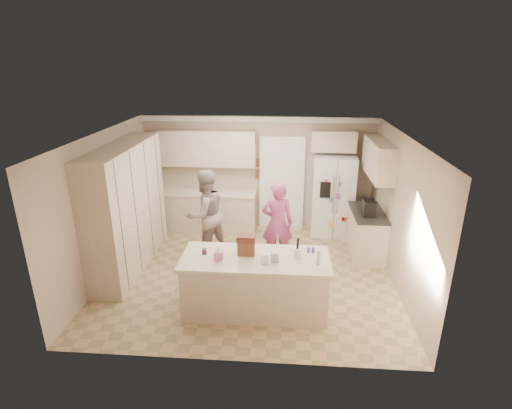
# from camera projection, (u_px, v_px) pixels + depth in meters

# --- Properties ---
(floor) EXTENTS (5.20, 4.60, 0.02)m
(floor) POSITION_uv_depth(u_px,v_px,m) (249.00, 274.00, 7.47)
(floor) COLOR tan
(floor) RESTS_ON ground
(ceiling) EXTENTS (5.20, 4.60, 0.02)m
(ceiling) POSITION_uv_depth(u_px,v_px,m) (248.00, 134.00, 6.56)
(ceiling) COLOR white
(ceiling) RESTS_ON wall_back
(wall_back) EXTENTS (5.20, 0.02, 2.60)m
(wall_back) POSITION_uv_depth(u_px,v_px,m) (258.00, 173.00, 9.18)
(wall_back) COLOR tan
(wall_back) RESTS_ON ground
(wall_front) EXTENTS (5.20, 0.02, 2.60)m
(wall_front) POSITION_uv_depth(u_px,v_px,m) (231.00, 276.00, 4.86)
(wall_front) COLOR tan
(wall_front) RESTS_ON ground
(wall_left) EXTENTS (0.02, 4.60, 2.60)m
(wall_left) POSITION_uv_depth(u_px,v_px,m) (105.00, 205.00, 7.20)
(wall_left) COLOR tan
(wall_left) RESTS_ON ground
(wall_right) EXTENTS (0.02, 4.60, 2.60)m
(wall_right) POSITION_uv_depth(u_px,v_px,m) (400.00, 213.00, 6.83)
(wall_right) COLOR tan
(wall_right) RESTS_ON ground
(crown_back) EXTENTS (5.20, 0.08, 0.12)m
(crown_back) POSITION_uv_depth(u_px,v_px,m) (258.00, 119.00, 8.70)
(crown_back) COLOR white
(crown_back) RESTS_ON wall_back
(pantry_bank) EXTENTS (0.60, 2.60, 2.35)m
(pantry_bank) POSITION_uv_depth(u_px,v_px,m) (127.00, 208.00, 7.41)
(pantry_bank) COLOR beige
(pantry_bank) RESTS_ON floor
(back_base_cab) EXTENTS (2.20, 0.60, 0.88)m
(back_base_cab) POSITION_uv_depth(u_px,v_px,m) (208.00, 211.00, 9.27)
(back_base_cab) COLOR beige
(back_base_cab) RESTS_ON floor
(back_countertop) EXTENTS (2.24, 0.63, 0.04)m
(back_countertop) POSITION_uv_depth(u_px,v_px,m) (207.00, 193.00, 9.10)
(back_countertop) COLOR beige
(back_countertop) RESTS_ON back_base_cab
(back_upper_cab) EXTENTS (2.20, 0.35, 0.80)m
(back_upper_cab) POSITION_uv_depth(u_px,v_px,m) (206.00, 148.00, 8.88)
(back_upper_cab) COLOR beige
(back_upper_cab) RESTS_ON wall_back
(doorway_opening) EXTENTS (0.90, 0.06, 2.10)m
(doorway_opening) POSITION_uv_depth(u_px,v_px,m) (282.00, 184.00, 9.20)
(doorway_opening) COLOR black
(doorway_opening) RESTS_ON floor
(doorway_casing) EXTENTS (1.02, 0.03, 2.22)m
(doorway_casing) POSITION_uv_depth(u_px,v_px,m) (282.00, 185.00, 9.17)
(doorway_casing) COLOR white
(doorway_casing) RESTS_ON floor
(wall_frame_upper) EXTENTS (0.15, 0.02, 0.20)m
(wall_frame_upper) POSITION_uv_depth(u_px,v_px,m) (259.00, 163.00, 9.05)
(wall_frame_upper) COLOR brown
(wall_frame_upper) RESTS_ON wall_back
(wall_frame_lower) EXTENTS (0.15, 0.02, 0.20)m
(wall_frame_lower) POSITION_uv_depth(u_px,v_px,m) (259.00, 174.00, 9.15)
(wall_frame_lower) COLOR brown
(wall_frame_lower) RESTS_ON wall_back
(refrigerator) EXTENTS (0.94, 0.75, 1.80)m
(refrigerator) POSITION_uv_depth(u_px,v_px,m) (333.00, 196.00, 8.90)
(refrigerator) COLOR white
(refrigerator) RESTS_ON floor
(fridge_seam) EXTENTS (0.02, 0.02, 1.78)m
(fridge_seam) POSITION_uv_depth(u_px,v_px,m) (335.00, 201.00, 8.57)
(fridge_seam) COLOR gray
(fridge_seam) RESTS_ON refrigerator
(fridge_dispenser) EXTENTS (0.22, 0.03, 0.35)m
(fridge_dispenser) POSITION_uv_depth(u_px,v_px,m) (325.00, 190.00, 8.48)
(fridge_dispenser) COLOR black
(fridge_dispenser) RESTS_ON refrigerator
(fridge_handle_l) EXTENTS (0.02, 0.02, 0.85)m
(fridge_handle_l) POSITION_uv_depth(u_px,v_px,m) (333.00, 195.00, 8.50)
(fridge_handle_l) COLOR silver
(fridge_handle_l) RESTS_ON refrigerator
(fridge_handle_r) EXTENTS (0.02, 0.02, 0.85)m
(fridge_handle_r) POSITION_uv_depth(u_px,v_px,m) (338.00, 195.00, 8.50)
(fridge_handle_r) COLOR silver
(fridge_handle_r) RESTS_ON refrigerator
(over_fridge_cab) EXTENTS (0.95, 0.35, 0.45)m
(over_fridge_cab) POSITION_uv_depth(u_px,v_px,m) (334.00, 141.00, 8.61)
(over_fridge_cab) COLOR beige
(over_fridge_cab) RESTS_ON wall_back
(right_base_cab) EXTENTS (0.60, 1.20, 0.88)m
(right_base_cab) POSITION_uv_depth(u_px,v_px,m) (366.00, 234.00, 8.09)
(right_base_cab) COLOR beige
(right_base_cab) RESTS_ON floor
(right_countertop) EXTENTS (0.63, 1.24, 0.04)m
(right_countertop) POSITION_uv_depth(u_px,v_px,m) (368.00, 213.00, 7.93)
(right_countertop) COLOR #2D2B28
(right_countertop) RESTS_ON right_base_cab
(right_upper_cab) EXTENTS (0.35, 1.50, 0.70)m
(right_upper_cab) POSITION_uv_depth(u_px,v_px,m) (379.00, 159.00, 7.74)
(right_upper_cab) COLOR beige
(right_upper_cab) RESTS_ON wall_right
(coffee_maker) EXTENTS (0.22, 0.28, 0.30)m
(coffee_maker) POSITION_uv_depth(u_px,v_px,m) (369.00, 208.00, 7.69)
(coffee_maker) COLOR black
(coffee_maker) RESTS_ON right_countertop
(island_base) EXTENTS (2.20, 0.90, 0.88)m
(island_base) POSITION_uv_depth(u_px,v_px,m) (255.00, 285.00, 6.28)
(island_base) COLOR beige
(island_base) RESTS_ON floor
(island_top) EXTENTS (2.28, 0.96, 0.05)m
(island_top) POSITION_uv_depth(u_px,v_px,m) (255.00, 259.00, 6.12)
(island_top) COLOR beige
(island_top) RESTS_ON island_base
(utensil_crock) EXTENTS (0.13, 0.13, 0.15)m
(utensil_crock) POSITION_uv_depth(u_px,v_px,m) (298.00, 253.00, 6.08)
(utensil_crock) COLOR white
(utensil_crock) RESTS_ON island_top
(tissue_box) EXTENTS (0.13, 0.13, 0.14)m
(tissue_box) POSITION_uv_depth(u_px,v_px,m) (219.00, 255.00, 6.03)
(tissue_box) COLOR pink
(tissue_box) RESTS_ON island_top
(tissue_plume) EXTENTS (0.08, 0.08, 0.08)m
(tissue_plume) POSITION_uv_depth(u_px,v_px,m) (218.00, 249.00, 5.99)
(tissue_plume) COLOR white
(tissue_plume) RESTS_ON tissue_box
(dollhouse_body) EXTENTS (0.26, 0.18, 0.22)m
(dollhouse_body) POSITION_uv_depth(u_px,v_px,m) (246.00, 248.00, 6.17)
(dollhouse_body) COLOR brown
(dollhouse_body) RESTS_ON island_top
(dollhouse_roof) EXTENTS (0.28, 0.20, 0.10)m
(dollhouse_roof) POSITION_uv_depth(u_px,v_px,m) (246.00, 238.00, 6.12)
(dollhouse_roof) COLOR #592D1E
(dollhouse_roof) RESTS_ON dollhouse_body
(jam_jar) EXTENTS (0.07, 0.07, 0.09)m
(jam_jar) POSITION_uv_depth(u_px,v_px,m) (204.00, 251.00, 6.19)
(jam_jar) COLOR #59263F
(jam_jar) RESTS_ON island_top
(greeting_card_a) EXTENTS (0.12, 0.06, 0.16)m
(greeting_card_a) POSITION_uv_depth(u_px,v_px,m) (264.00, 259.00, 5.88)
(greeting_card_a) COLOR white
(greeting_card_a) RESTS_ON island_top
(greeting_card_b) EXTENTS (0.12, 0.05, 0.16)m
(greeting_card_b) POSITION_uv_depth(u_px,v_px,m) (275.00, 258.00, 5.92)
(greeting_card_b) COLOR silver
(greeting_card_b) RESTS_ON island_top
(water_bottle) EXTENTS (0.07, 0.07, 0.24)m
(water_bottle) POSITION_uv_depth(u_px,v_px,m) (319.00, 257.00, 5.86)
(water_bottle) COLOR silver
(water_bottle) RESTS_ON island_top
(shaker_salt) EXTENTS (0.05, 0.05, 0.09)m
(shaker_salt) POSITION_uv_depth(u_px,v_px,m) (309.00, 250.00, 6.24)
(shaker_salt) COLOR #4442A2
(shaker_salt) RESTS_ON island_top
(shaker_pepper) EXTENTS (0.05, 0.05, 0.09)m
(shaker_pepper) POSITION_uv_depth(u_px,v_px,m) (313.00, 250.00, 6.23)
(shaker_pepper) COLOR #4442A2
(shaker_pepper) RESTS_ON island_top
(teen_boy) EXTENTS (1.10, 1.10, 1.79)m
(teen_boy) POSITION_uv_depth(u_px,v_px,m) (205.00, 214.00, 7.87)
(teen_boy) COLOR gray
(teen_boy) RESTS_ON floor
(teen_girl) EXTENTS (0.61, 0.41, 1.65)m
(teen_girl) POSITION_uv_depth(u_px,v_px,m) (277.00, 223.00, 7.61)
(teen_girl) COLOR #B44395
(teen_girl) RESTS_ON floor
(fridge_magnets) EXTENTS (0.76, 0.02, 1.44)m
(fridge_magnets) POSITION_uv_depth(u_px,v_px,m) (335.00, 201.00, 8.56)
(fridge_magnets) COLOR tan
(fridge_magnets) RESTS_ON refrigerator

